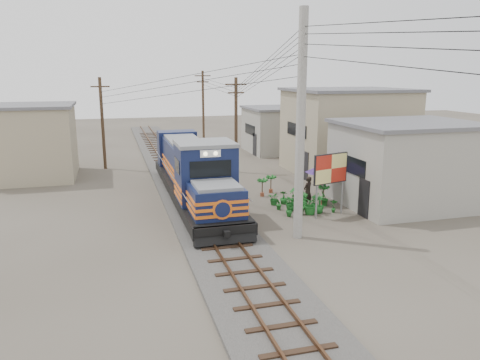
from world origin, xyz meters
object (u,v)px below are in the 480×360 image
object	(u,v)px
locomotive	(193,173)
vendor	(308,191)
billboard	(331,170)
market_umbrella	(324,168)

from	to	relation	value
locomotive	vendor	world-z (taller)	locomotive
billboard	market_umbrella	xyz separation A→B (m)	(0.75, 2.35, -0.39)
billboard	market_umbrella	world-z (taller)	billboard
market_umbrella	vendor	size ratio (longest dim) A/B	1.58
locomotive	billboard	size ratio (longest dim) A/B	4.73
locomotive	market_umbrella	xyz separation A→B (m)	(7.09, -2.28, 0.35)
vendor	billboard	bearing A→B (deg)	69.86
billboard	vendor	size ratio (longest dim) A/B	1.93
market_umbrella	vendor	bearing A→B (deg)	-161.01
locomotive	vendor	size ratio (longest dim) A/B	9.12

